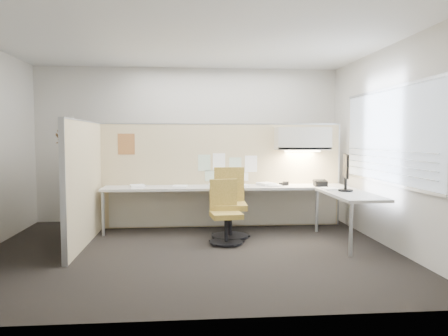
{
  "coord_description": "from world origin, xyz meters",
  "views": [
    {
      "loc": [
        -0.06,
        -5.82,
        1.53
      ],
      "look_at": [
        0.52,
        0.8,
        1.06
      ],
      "focal_mm": 35.0,
      "sensor_mm": 36.0,
      "label": 1
    }
  ],
  "objects": [
    {
      "name": "partition_left",
      "position": [
        -1.5,
        0.5,
        0.88
      ],
      "size": [
        0.06,
        2.2,
        1.75
      ],
      "primitive_type": "cube",
      "color": "beige",
      "rests_on": "floor"
    },
    {
      "name": "stapler",
      "position": [
        1.55,
        1.28,
        0.76
      ],
      "size": [
        0.15,
        0.07,
        0.05
      ],
      "primitive_type": "cube",
      "rotation": [
        0.0,
        0.0,
        0.24
      ],
      "color": "black",
      "rests_on": "desk"
    },
    {
      "name": "pinned_papers",
      "position": [
        0.63,
        1.57,
        1.03
      ],
      "size": [
        1.01,
        0.0,
        0.47
      ],
      "color": "#8CBF8C",
      "rests_on": "partition_back"
    },
    {
      "name": "poster",
      "position": [
        -1.05,
        1.57,
        1.42
      ],
      "size": [
        0.28,
        0.0,
        0.35
      ],
      "primitive_type": "cube",
      "color": "orange",
      "rests_on": "partition_back"
    },
    {
      "name": "paper_stack_0",
      "position": [
        -0.84,
        1.28,
        0.75
      ],
      "size": [
        0.29,
        0.34,
        0.03
      ],
      "primitive_type": "cube",
      "rotation": [
        0.0,
        0.0,
        0.22
      ],
      "color": "white",
      "rests_on": "desk"
    },
    {
      "name": "monitor",
      "position": [
        2.3,
        0.43,
        1.05
      ],
      "size": [
        0.22,
        0.51,
        0.55
      ],
      "rotation": [
        0.0,
        0.0,
        1.31
      ],
      "color": "black",
      "rests_on": "desk"
    },
    {
      "name": "partition_back",
      "position": [
        0.55,
        1.6,
        0.88
      ],
      "size": [
        4.1,
        0.06,
        1.75
      ],
      "primitive_type": "cube",
      "color": "beige",
      "rests_on": "floor"
    },
    {
      "name": "chair_left",
      "position": [
        0.5,
        0.38,
        0.42
      ],
      "size": [
        0.48,
        0.49,
        0.91
      ],
      "rotation": [
        0.0,
        0.0,
        0.11
      ],
      "color": "black",
      "rests_on": "floor"
    },
    {
      "name": "phone",
      "position": [
        2.13,
        1.13,
        0.78
      ],
      "size": [
        0.21,
        0.21,
        0.12
      ],
      "rotation": [
        0.0,
        0.0,
        -0.03
      ],
      "color": "black",
      "rests_on": "desk"
    },
    {
      "name": "floor",
      "position": [
        0.0,
        0.0,
        -0.01
      ],
      "size": [
        5.5,
        4.5,
        0.01
      ],
      "primitive_type": "cube",
      "color": "black",
      "rests_on": "ground"
    },
    {
      "name": "paper_stack_3",
      "position": [
        0.85,
        1.31,
        0.74
      ],
      "size": [
        0.25,
        0.32,
        0.02
      ],
      "primitive_type": "cube",
      "rotation": [
        0.0,
        0.0,
        0.08
      ],
      "color": "white",
      "rests_on": "desk"
    },
    {
      "name": "ceiling",
      "position": [
        0.0,
        0.0,
        2.8
      ],
      "size": [
        5.5,
        4.5,
        0.01
      ],
      "primitive_type": "cube",
      "color": "white",
      "rests_on": "wall_back"
    },
    {
      "name": "overhead_bin",
      "position": [
        1.9,
        1.39,
        1.51
      ],
      "size": [
        0.9,
        0.36,
        0.38
      ],
      "primitive_type": "cube",
      "color": "beige",
      "rests_on": "partition_back"
    },
    {
      "name": "coat_hook",
      "position": [
        -1.58,
        -0.27,
        1.42
      ],
      "size": [
        0.18,
        0.44,
        1.34
      ],
      "color": "silver",
      "rests_on": "partition_left"
    },
    {
      "name": "window_pane",
      "position": [
        2.73,
        0.0,
        1.55
      ],
      "size": [
        0.01,
        2.8,
        1.3
      ],
      "primitive_type": "cube",
      "color": "#A0ABBA",
      "rests_on": "wall_right"
    },
    {
      "name": "task_light_strip",
      "position": [
        1.9,
        1.39,
        1.3
      ],
      "size": [
        0.6,
        0.06,
        0.02
      ],
      "primitive_type": "cube",
      "color": "#FFEABF",
      "rests_on": "overhead_bin"
    },
    {
      "name": "paper_stack_6",
      "position": [
        1.28,
        1.34,
        0.75
      ],
      "size": [
        0.32,
        0.36,
        0.04
      ],
      "primitive_type": "cube",
      "rotation": [
        0.0,
        0.0,
        0.36
      ],
      "color": "white",
      "rests_on": "desk"
    },
    {
      "name": "tape_dispenser",
      "position": [
        1.61,
        1.36,
        0.76
      ],
      "size": [
        0.11,
        0.09,
        0.06
      ],
      "primitive_type": "cube",
      "rotation": [
        0.0,
        0.0,
        -0.31
      ],
      "color": "black",
      "rests_on": "desk"
    },
    {
      "name": "wall_front",
      "position": [
        0.0,
        -2.25,
        1.4
      ],
      "size": [
        5.5,
        0.02,
        2.8
      ],
      "primitive_type": "cube",
      "color": "beige",
      "rests_on": "ground"
    },
    {
      "name": "desk",
      "position": [
        0.93,
        1.13,
        0.6
      ],
      "size": [
        4.0,
        2.07,
        0.73
      ],
      "color": "beige",
      "rests_on": "floor"
    },
    {
      "name": "chair_right",
      "position": [
        0.6,
        0.77,
        0.49
      ],
      "size": [
        0.55,
        0.55,
        1.05
      ],
      "rotation": [
        0.0,
        0.0,
        -0.04
      ],
      "color": "black",
      "rests_on": "floor"
    },
    {
      "name": "paper_stack_4",
      "position": [
        1.37,
        1.27,
        0.74
      ],
      "size": [
        0.28,
        0.34,
        0.02
      ],
      "primitive_type": "cube",
      "rotation": [
        0.0,
        0.0,
        0.17
      ],
      "color": "white",
      "rests_on": "desk"
    },
    {
      "name": "wall_back",
      "position": [
        0.0,
        2.25,
        1.4
      ],
      "size": [
        5.5,
        0.02,
        2.8
      ],
      "primitive_type": "cube",
      "color": "beige",
      "rests_on": "ground"
    },
    {
      "name": "paper_stack_5",
      "position": [
        2.16,
        0.71,
        0.74
      ],
      "size": [
        0.26,
        0.32,
        0.02
      ],
      "primitive_type": "cube",
      "rotation": [
        0.0,
        0.0,
        0.11
      ],
      "color": "white",
      "rests_on": "desk"
    },
    {
      "name": "wall_right",
      "position": [
        2.75,
        0.0,
        1.4
      ],
      "size": [
        0.02,
        4.5,
        2.8
      ],
      "primitive_type": "cube",
      "color": "beige",
      "rests_on": "ground"
    },
    {
      "name": "paper_stack_2",
      "position": [
        0.43,
        1.24,
        0.75
      ],
      "size": [
        0.24,
        0.31,
        0.04
      ],
      "primitive_type": "cube",
      "rotation": [
        0.0,
        0.0,
        -0.02
      ],
      "color": "white",
      "rests_on": "desk"
    },
    {
      "name": "paper_stack_1",
      "position": [
        -0.16,
        1.25,
        0.74
      ],
      "size": [
        0.25,
        0.31,
        0.02
      ],
      "primitive_type": "cube",
      "rotation": [
        0.0,
        0.0,
        -0.05
      ],
      "color": "white",
      "rests_on": "desk"
    }
  ]
}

